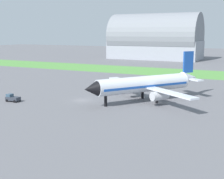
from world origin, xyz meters
TOP-DOWN VIEW (x-y plane):
  - ground_plane at (0.00, 0.00)m, footprint 600.00×600.00m
  - grass_taxiway_strip at (0.00, 67.57)m, footprint 360.00×28.00m
  - airplane_midfield_jet at (15.39, 6.55)m, footprint 30.44×30.58m
  - pushback_tug_near_gate at (-15.03, -9.20)m, footprint 3.71×2.25m
  - hangar_distant at (-26.14, 133.85)m, footprint 59.99×30.34m

SIDE VIEW (x-z plane):
  - ground_plane at x=0.00m, z-range 0.00..0.00m
  - grass_taxiway_strip at x=0.00m, z-range 0.00..0.08m
  - pushback_tug_near_gate at x=-15.03m, z-range -0.06..1.89m
  - airplane_midfield_jet at x=15.39m, z-range -1.74..10.70m
  - hangar_distant at x=-26.14m, z-range -2.56..27.79m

